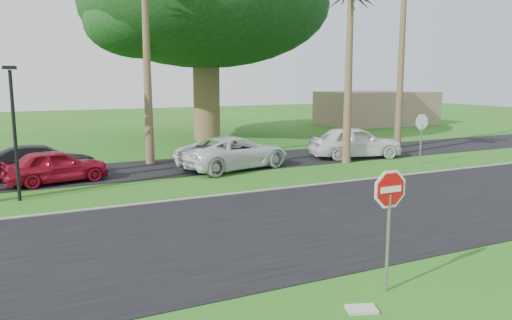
{
  "coord_description": "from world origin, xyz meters",
  "views": [
    {
      "loc": [
        -6.0,
        -10.38,
        4.24
      ],
      "look_at": [
        0.47,
        2.9,
        1.8
      ],
      "focal_mm": 35.0,
      "sensor_mm": 36.0,
      "label": 1
    }
  ],
  "objects": [
    {
      "name": "road",
      "position": [
        0.0,
        2.0,
        0.01
      ],
      "size": [
        120.0,
        8.0,
        0.02
      ],
      "primitive_type": "cube",
      "color": "black",
      "rests_on": "ground"
    },
    {
      "name": "stop_sign_near",
      "position": [
        0.5,
        -3.0,
        1.77
      ],
      "size": [
        1.05,
        0.07,
        2.62
      ],
      "color": "gray",
      "rests_on": "ground"
    },
    {
      "name": "building_far",
      "position": [
        24.0,
        26.0,
        1.5
      ],
      "size": [
        10.0,
        6.0,
        3.0
      ],
      "primitive_type": "cube",
      "color": "gray",
      "rests_on": "ground"
    },
    {
      "name": "stop_sign_far",
      "position": [
        12.0,
        8.0,
        1.77
      ],
      "size": [
        1.05,
        0.07,
        2.62
      ],
      "rotation": [
        0.0,
        0.0,
        3.14
      ],
      "color": "gray",
      "rests_on": "ground"
    },
    {
      "name": "utility_slab",
      "position": [
        -0.48,
        -3.49,
        0.03
      ],
      "size": [
        0.64,
        0.51,
        0.06
      ],
      "primitive_type": "cube",
      "rotation": [
        0.0,
        0.0,
        -0.34
      ],
      "color": "#A7A79F",
      "rests_on": "ground"
    },
    {
      "name": "curb",
      "position": [
        0.0,
        6.05,
        0.03
      ],
      "size": [
        120.0,
        0.12,
        0.06
      ],
      "primitive_type": "cube",
      "color": "gray",
      "rests_on": "ground"
    },
    {
      "name": "car_minivan",
      "position": [
        3.2,
        10.83,
        0.76
      ],
      "size": [
        5.96,
        3.85,
        1.53
      ],
      "primitive_type": "imported",
      "rotation": [
        0.0,
        0.0,
        1.83
      ],
      "color": "silver",
      "rests_on": "ground"
    },
    {
      "name": "canopy_tree",
      "position": [
        6.0,
        22.0,
        8.95
      ],
      "size": [
        16.5,
        16.5,
        13.12
      ],
      "color": "brown",
      "rests_on": "ground"
    },
    {
      "name": "streetlight_right",
      "position": [
        -6.0,
        8.5,
        2.65
      ],
      "size": [
        0.45,
        0.25,
        4.64
      ],
      "color": "black",
      "rests_on": "ground"
    },
    {
      "name": "ground",
      "position": [
        0.0,
        0.0,
        0.0
      ],
      "size": [
        120.0,
        120.0,
        0.0
      ],
      "primitive_type": "plane",
      "color": "#2A5916",
      "rests_on": "ground"
    },
    {
      "name": "car_dark",
      "position": [
        -5.06,
        12.78,
        0.68
      ],
      "size": [
        4.72,
        2.0,
        1.36
      ],
      "primitive_type": "imported",
      "rotation": [
        0.0,
        0.0,
        1.59
      ],
      "color": "black",
      "rests_on": "ground"
    },
    {
      "name": "parking_strip",
      "position": [
        0.0,
        12.5,
        0.01
      ],
      "size": [
        120.0,
        5.0,
        0.02
      ],
      "primitive_type": "cube",
      "color": "black",
      "rests_on": "ground"
    },
    {
      "name": "car_red",
      "position": [
        -4.58,
        11.07,
        0.69
      ],
      "size": [
        4.28,
        2.35,
        1.38
      ],
      "primitive_type": "imported",
      "rotation": [
        0.0,
        0.0,
        1.76
      ],
      "color": "maroon",
      "rests_on": "ground"
    },
    {
      "name": "car_pickup",
      "position": [
        10.33,
        11.04,
        0.83
      ],
      "size": [
        5.21,
        2.99,
        1.67
      ],
      "primitive_type": "imported",
      "rotation": [
        0.0,
        0.0,
        1.35
      ],
      "color": "white",
      "rests_on": "ground"
    }
  ]
}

